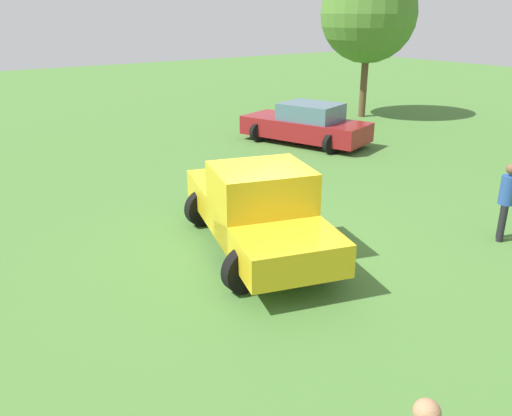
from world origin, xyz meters
name	(u,v)px	position (x,y,z in m)	size (l,w,h in m)	color
ground_plane	(272,247)	(0.00, 0.00, 0.00)	(80.00, 80.00, 0.00)	#477533
pickup_truck	(258,208)	(-0.33, 0.03, 0.96)	(3.23, 5.31, 1.83)	black
sedan_near	(306,125)	(6.60, 6.48, 0.71)	(3.19, 5.02, 1.50)	black
person_visitor	(506,198)	(4.23, -2.57, 0.96)	(0.44, 0.44, 1.69)	black
tree_side	(369,14)	(12.20, 8.94, 4.50)	(4.21, 4.21, 6.62)	brown
traffic_cone	(205,181)	(0.76, 3.99, 0.28)	(0.32, 0.32, 0.55)	orange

